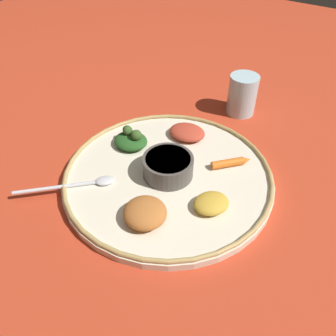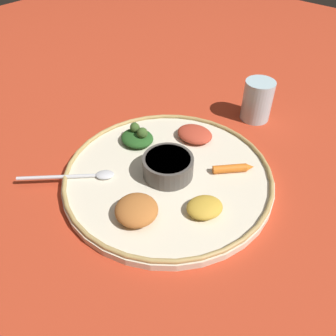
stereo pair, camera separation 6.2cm
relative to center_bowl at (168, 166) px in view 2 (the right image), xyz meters
name	(u,v)px [view 2 (the right image)]	position (x,y,z in m)	size (l,w,h in m)	color
ground_plane	(168,180)	(0.00, 0.00, -0.03)	(2.40, 2.40, 0.00)	#B7381E
platter	(168,177)	(0.00, 0.00, -0.03)	(0.39, 0.39, 0.01)	beige
platter_rim	(168,173)	(0.00, 0.00, -0.02)	(0.38, 0.38, 0.01)	tan
center_bowl	(168,166)	(0.00, 0.00, 0.00)	(0.09, 0.09, 0.04)	#4C4742
spoon	(81,176)	(0.11, 0.11, -0.02)	(0.14, 0.13, 0.01)	silver
greens_pile	(137,136)	(0.11, -0.03, -0.01)	(0.07, 0.06, 0.04)	#23511E
carrot_near_spoon	(233,168)	(-0.09, -0.08, -0.01)	(0.06, 0.07, 0.02)	orange
mound_lentil_yellow	(205,207)	(-0.10, 0.03, -0.01)	(0.06, 0.05, 0.02)	gold
mound_chickpea	(137,210)	(-0.03, 0.11, -0.01)	(0.07, 0.07, 0.03)	#B2662D
mound_berbere_red	(195,134)	(0.03, -0.12, -0.01)	(0.08, 0.06, 0.02)	#B73D28
drinking_glass	(257,103)	(-0.01, -0.29, 0.00)	(0.07, 0.07, 0.09)	silver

